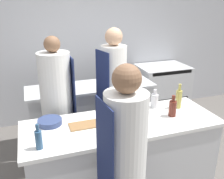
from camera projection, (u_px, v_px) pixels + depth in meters
name	position (u px, v px, depth m)	size (l,w,h in m)	color
wall_back	(79.00, 43.00, 4.39)	(8.00, 0.06, 2.80)	silver
prep_counter	(122.00, 157.00, 2.84)	(2.12, 0.77, 0.90)	silver
pass_counter	(92.00, 112.00, 3.93)	(1.93, 0.61, 0.90)	silver
oven_range	(161.00, 90.00, 4.82)	(0.92, 0.68, 0.95)	silver
chef_at_prep_near	(124.00, 167.00, 2.01)	(0.36, 0.35, 1.73)	black
chef_at_stove	(58.00, 107.00, 3.11)	(0.40, 0.38, 1.76)	black
chef_at_pass_far	(113.00, 96.00, 3.34)	(0.38, 0.36, 1.82)	black
bottle_olive_oil	(113.00, 122.00, 2.52)	(0.09, 0.09, 0.20)	black
bottle_vinegar	(154.00, 100.00, 3.01)	(0.09, 0.09, 0.23)	silver
bottle_wine	(179.00, 98.00, 2.99)	(0.07, 0.07, 0.30)	#B2A84C
bottle_cooking_oil	(121.00, 107.00, 2.79)	(0.07, 0.07, 0.27)	#19471E
bottle_sauce	(173.00, 108.00, 2.79)	(0.08, 0.08, 0.25)	#5B2319
bottle_water	(39.00, 139.00, 2.18)	(0.06, 0.06, 0.24)	#2D5175
bowl_mixing_large	(50.00, 122.00, 2.62)	(0.25, 0.25, 0.06)	navy
bowl_prep_small	(134.00, 124.00, 2.57)	(0.19, 0.19, 0.07)	white
cutting_board	(88.00, 124.00, 2.61)	(0.39, 0.18, 0.01)	olive
stockpot	(123.00, 79.00, 3.81)	(0.30, 0.30, 0.16)	silver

